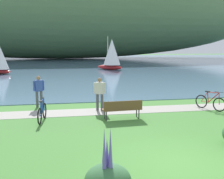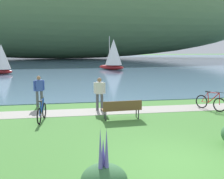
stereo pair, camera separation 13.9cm
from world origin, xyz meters
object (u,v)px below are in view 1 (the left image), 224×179
at_px(person_at_shoreline, 39,89).
at_px(sailboat_mid_bay, 112,54).
at_px(bicycle_beside_path, 210,102).
at_px(person_on_the_grass, 100,92).
at_px(bicycle_leaning_near_bench, 42,112).
at_px(sailboat_nearest_to_shore, 0,59).
at_px(park_bench_near_camera, 122,108).

relative_size(person_at_shoreline, sailboat_mid_bay, 0.37).
distance_m(bicycle_beside_path, person_at_shoreline, 9.14).
bearing_deg(person_on_the_grass, bicycle_leaning_near_bench, -150.73).
height_order(person_at_shoreline, person_on_the_grass, same).
relative_size(person_on_the_grass, sailboat_nearest_to_shore, 0.45).
bearing_deg(person_at_shoreline, bicycle_leaning_near_bench, -82.81).
xyz_separation_m(park_bench_near_camera, bicycle_beside_path, (4.91, 1.00, -0.12)).
distance_m(bicycle_beside_path, sailboat_mid_bay, 24.11).
xyz_separation_m(person_on_the_grass, sailboat_mid_bay, (4.69, 23.19, 1.23)).
relative_size(person_at_shoreline, person_on_the_grass, 1.00).
height_order(bicycle_beside_path, sailboat_nearest_to_shore, sailboat_nearest_to_shore).
height_order(bicycle_leaning_near_bench, person_on_the_grass, person_on_the_grass).
relative_size(park_bench_near_camera, sailboat_nearest_to_shore, 0.48).
distance_m(bicycle_beside_path, sailboat_nearest_to_shore, 25.55).
xyz_separation_m(park_bench_near_camera, sailboat_nearest_to_shore, (-9.96, 21.73, 1.32)).
bearing_deg(park_bench_near_camera, person_at_shoreline, 140.65).
height_order(person_on_the_grass, sailboat_nearest_to_shore, sailboat_nearest_to_shore).
bearing_deg(bicycle_beside_path, sailboat_mid_bay, 92.40).
xyz_separation_m(park_bench_near_camera, person_at_shoreline, (-3.94, 3.23, 0.46)).
bearing_deg(person_at_shoreline, person_on_the_grass, -23.88).
bearing_deg(sailboat_nearest_to_shore, bicycle_beside_path, -54.35).
bearing_deg(bicycle_leaning_near_bench, sailboat_mid_bay, 73.21).
bearing_deg(sailboat_nearest_to_shore, bicycle_leaning_near_bench, -73.40).
bearing_deg(park_bench_near_camera, person_on_the_grass, 113.43).
height_order(sailboat_nearest_to_shore, sailboat_mid_bay, sailboat_mid_bay).
xyz_separation_m(bicycle_beside_path, sailboat_nearest_to_shore, (-14.87, 20.73, 1.44)).
height_order(park_bench_near_camera, bicycle_beside_path, bicycle_beside_path).
height_order(park_bench_near_camera, person_at_shoreline, person_at_shoreline).
bearing_deg(person_at_shoreline, sailboat_nearest_to_shore, 108.03).
bearing_deg(sailboat_nearest_to_shore, park_bench_near_camera, -65.37).
xyz_separation_m(sailboat_nearest_to_shore, sailboat_mid_bay, (13.86, 3.30, 0.37)).
distance_m(person_at_shoreline, person_on_the_grass, 3.44).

